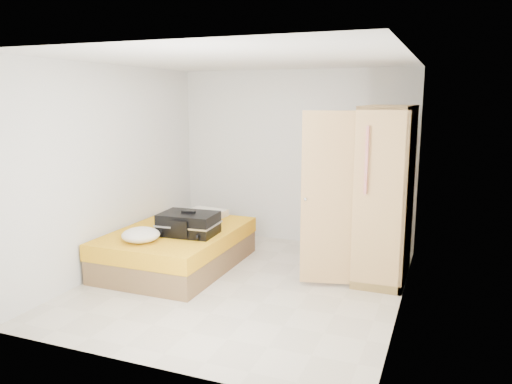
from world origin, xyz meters
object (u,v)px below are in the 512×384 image
at_px(bed, 177,248).
at_px(person, 327,203).
at_px(wardrobe, 381,198).
at_px(suitcase, 188,224).
at_px(round_cushion, 141,235).

bearing_deg(bed, person, 25.71).
height_order(wardrobe, person, wardrobe).
bearing_deg(wardrobe, person, 159.73).
bearing_deg(suitcase, wardrobe, 14.46).
height_order(wardrobe, round_cushion, wardrobe).
xyz_separation_m(wardrobe, round_cushion, (-2.62, -1.23, -0.41)).
height_order(person, suitcase, person).
bearing_deg(bed, round_cushion, -100.09).
distance_m(suitcase, round_cushion, 0.62).
xyz_separation_m(person, suitcase, (-1.52, -0.99, -0.19)).
height_order(bed, person, person).
height_order(bed, suitcase, suitcase).
distance_m(wardrobe, round_cushion, 2.92).
distance_m(bed, person, 2.05).
bearing_deg(person, round_cushion, 131.80).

